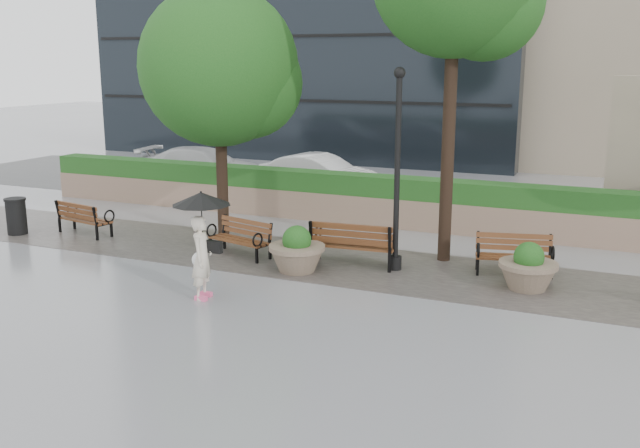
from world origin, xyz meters
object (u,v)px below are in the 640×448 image
at_px(car_right, 319,175).
at_px(bench_0, 85,225).
at_px(trash_bin, 16,217).
at_px(lamppost, 397,183).
at_px(bench_3, 514,263).
at_px(bench_1, 240,246).
at_px(planter_left, 297,254).
at_px(car_left, 204,167).
at_px(bench_2, 353,253).
at_px(planter_right, 528,271).
at_px(pedestrian, 202,235).

bearing_deg(car_right, bench_0, 164.43).
bearing_deg(trash_bin, lamppost, 5.16).
height_order(bench_3, car_right, car_right).
height_order(bench_1, lamppost, lamppost).
bearing_deg(bench_3, bench_0, 170.98).
bearing_deg(planter_left, car_left, 132.71).
xyz_separation_m(trash_bin, car_right, (4.88, 8.31, 0.22)).
xyz_separation_m(bench_2, planter_right, (3.73, -0.15, 0.08)).
bearing_deg(car_right, bench_3, -124.79).
distance_m(bench_2, trash_bin, 9.04).
bearing_deg(pedestrian, bench_3, -63.55).
relative_size(trash_bin, car_left, 0.19).
relative_size(planter_right, trash_bin, 1.27).
relative_size(bench_0, lamppost, 0.39).
height_order(planter_left, car_right, car_right).
bearing_deg(bench_2, bench_0, -3.67).
height_order(bench_2, pedestrian, pedestrian).
height_order(bench_1, trash_bin, trash_bin).
relative_size(bench_2, bench_3, 1.15).
distance_m(bench_1, lamppost, 3.97).
bearing_deg(pedestrian, bench_0, 50.81).
xyz_separation_m(bench_0, planter_left, (6.42, -0.74, 0.14)).
bearing_deg(car_right, lamppost, -138.31).
bearing_deg(trash_bin, car_left, 87.25).
bearing_deg(bench_1, bench_0, -167.32).
relative_size(planter_right, car_right, 0.28).
bearing_deg(bench_0, bench_2, -167.61).
bearing_deg(bench_2, car_right, -65.98).
relative_size(bench_3, planter_left, 1.39).
height_order(bench_0, planter_left, planter_left).
distance_m(bench_1, pedestrian, 3.12).
xyz_separation_m(trash_bin, pedestrian, (7.20, -2.34, 0.78)).
bearing_deg(pedestrian, planter_left, -31.96).
distance_m(planter_left, planter_right, 4.73).
distance_m(bench_3, trash_bin, 12.43).
distance_m(trash_bin, lamppost, 10.08).
bearing_deg(planter_left, trash_bin, 179.43).
distance_m(planter_right, trash_bin, 12.76).
relative_size(bench_1, planter_right, 1.44).
distance_m(bench_0, planter_right, 11.09).
relative_size(planter_left, car_left, 0.26).
bearing_deg(planter_right, bench_3, 114.39).
relative_size(bench_0, trash_bin, 1.87).
bearing_deg(bench_1, lamppost, 20.98).
bearing_deg(bench_2, bench_1, 1.77).
bearing_deg(bench_1, pedestrian, -58.60).
distance_m(bench_1, trash_bin, 6.37).
distance_m(bench_0, car_right, 8.31).
distance_m(bench_0, car_left, 7.69).
relative_size(bench_3, car_left, 0.35).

